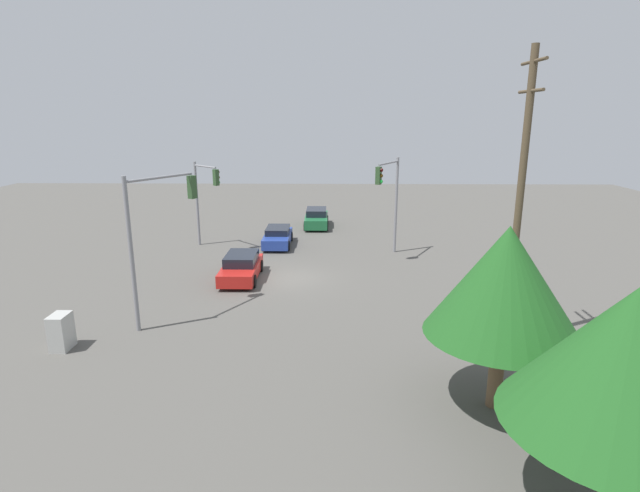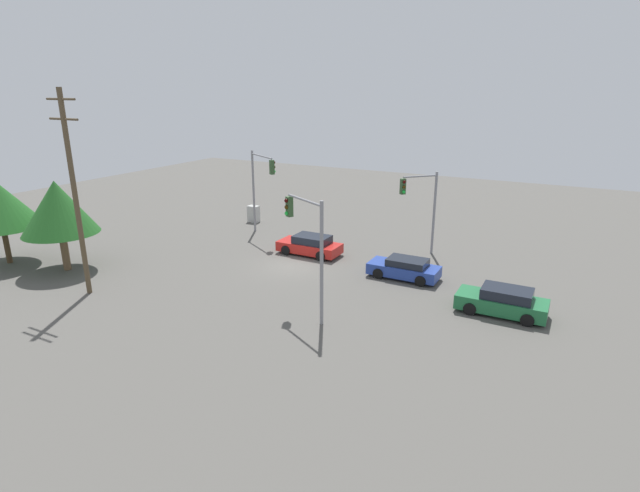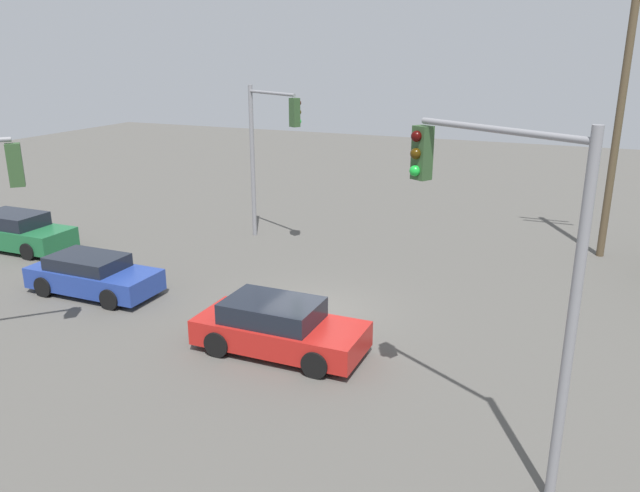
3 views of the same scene
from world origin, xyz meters
The scene contains 10 objects.
ground_plane centered at (0.00, 0.00, 0.00)m, with size 80.00×80.00×0.00m, color #54514C.
sedan_red centered at (-0.11, 2.64, 0.68)m, with size 4.50×2.02×1.41m.
sedan_green centered at (13.54, -1.24, 0.71)m, with size 4.53×1.95×1.47m.
sedan_blue centered at (7.33, 1.34, 0.64)m, with size 4.36×1.91×1.29m.
traffic_signal_main centered at (6.73, 6.17, 3.97)m, with size 2.07×2.14×5.87m.
traffic_signal_cross centered at (4.66, -6.11, 4.29)m, with size 2.98×1.77×6.32m.
traffic_signal_aux centered at (-5.92, 5.16, 4.51)m, with size 3.38×2.15×6.62m.
utility_pole_tall centered at (-8.00, -9.47, 5.99)m, with size 2.20×0.28×11.38m.
electrical_cabinet centered at (-8.94, 8.22, 0.72)m, with size 0.96×0.66×1.44m, color #B2B2AD.
tree_corner centered at (-12.62, -7.51, 4.14)m, with size 4.67×4.67×5.85m.
Camera 2 is at (16.36, -26.77, 11.33)m, focal length 28.00 mm.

